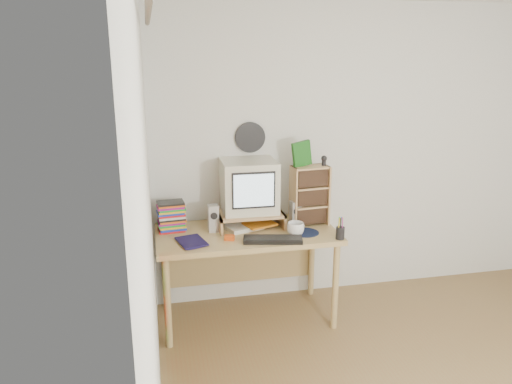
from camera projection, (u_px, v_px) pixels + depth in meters
name	position (u px, v px, depth m)	size (l,w,h in m)	color
back_wall	(355.00, 154.00, 4.30)	(3.50, 3.50, 0.00)	silver
left_wall	(150.00, 244.00, 2.31)	(3.50, 3.50, 0.00)	silver
curtain	(158.00, 229.00, 2.80)	(2.20, 2.20, 0.00)	red
wall_disc	(250.00, 137.00, 4.05)	(0.25, 0.25, 0.02)	black
desk	(245.00, 245.00, 3.98)	(1.40, 0.70, 0.75)	tan
monitor_riser	(250.00, 216.00, 3.97)	(0.52, 0.30, 0.12)	tan
crt_monitor	(249.00, 186.00, 3.95)	(0.43, 0.43, 0.41)	beige
speaker_left	(213.00, 218.00, 3.87)	(0.08, 0.08, 0.21)	#AFAFB4
speaker_right	(295.00, 214.00, 4.00)	(0.08, 0.08, 0.20)	#AFAFB4
keyboard	(273.00, 240.00, 3.69)	(0.43, 0.14, 0.03)	black
dvd_stack	(171.00, 213.00, 3.87)	(0.20, 0.14, 0.29)	brown
cd_rack	(310.00, 195.00, 4.00)	(0.29, 0.15, 0.48)	tan
mug	(296.00, 229.00, 3.79)	(0.13, 0.13, 0.10)	white
diary	(180.00, 242.00, 3.61)	(0.22, 0.17, 0.04)	#15103E
mousepad	(305.00, 232.00, 3.86)	(0.22, 0.22, 0.00)	#0F1A33
pen_cup	(340.00, 231.00, 3.72)	(0.07, 0.07, 0.13)	black
papers	(249.00, 226.00, 3.96)	(0.27, 0.20, 0.04)	silver
red_box	(230.00, 238.00, 3.71)	(0.07, 0.05, 0.04)	#CE4C16
game_box	(302.00, 154.00, 3.91)	(0.15, 0.03, 0.20)	#1A5A19
webcam	(324.00, 161.00, 3.95)	(0.05, 0.05, 0.08)	black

